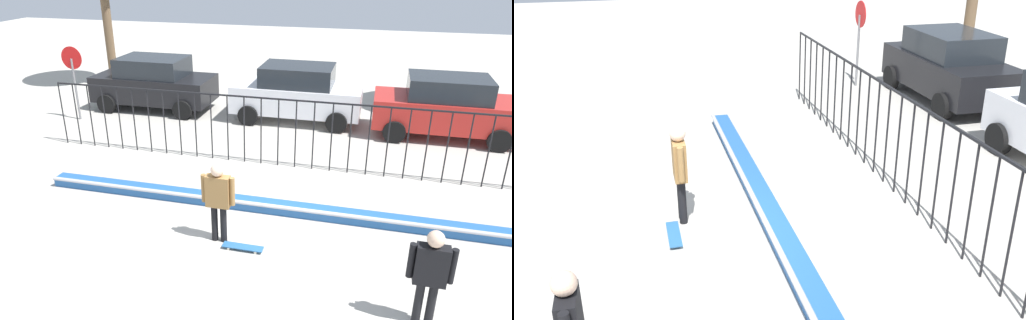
# 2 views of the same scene
# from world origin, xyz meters

# --- Properties ---
(ground_plane) EXTENTS (60.00, 60.00, 0.00)m
(ground_plane) POSITION_xyz_m (0.00, 0.00, 0.00)
(ground_plane) COLOR #ADA89E
(bowl_coping_ledge) EXTENTS (11.00, 0.40, 0.27)m
(bowl_coping_ledge) POSITION_xyz_m (0.00, 0.87, 0.12)
(bowl_coping_ledge) COLOR #235699
(bowl_coping_ledge) RESTS_ON ground
(perimeter_fence) EXTENTS (14.04, 0.04, 1.87)m
(perimeter_fence) POSITION_xyz_m (-0.00, 3.36, 1.14)
(perimeter_fence) COLOR black
(perimeter_fence) RESTS_ON ground
(skateboarder) EXTENTS (0.67, 0.25, 1.67)m
(skateboarder) POSITION_xyz_m (-0.80, -0.53, 1.00)
(skateboarder) COLOR black
(skateboarder) RESTS_ON ground
(skateboard) EXTENTS (0.80, 0.20, 0.07)m
(skateboard) POSITION_xyz_m (-0.26, -0.73, 0.06)
(skateboard) COLOR #26598C
(skateboard) RESTS_ON ground
(camera_operator) EXTENTS (0.67, 0.25, 1.66)m
(camera_operator) POSITION_xyz_m (2.97, -1.94, 1.00)
(camera_operator) COLOR black
(camera_operator) RESTS_ON ground
(parked_car_black) EXTENTS (4.30, 2.12, 1.90)m
(parked_car_black) POSITION_xyz_m (-5.94, 7.26, 0.97)
(parked_car_black) COLOR black
(parked_car_black) RESTS_ON ground
(parked_car_white) EXTENTS (4.30, 2.12, 1.90)m
(parked_car_white) POSITION_xyz_m (-0.67, 7.27, 0.97)
(parked_car_white) COLOR silver
(parked_car_white) RESTS_ON ground
(parked_car_red) EXTENTS (4.30, 2.12, 1.90)m
(parked_car_red) POSITION_xyz_m (4.04, 6.86, 0.97)
(parked_car_red) COLOR #B2231E
(parked_car_red) RESTS_ON ground
(stop_sign) EXTENTS (0.76, 0.07, 2.50)m
(stop_sign) POSITION_xyz_m (-7.94, 5.44, 1.62)
(stop_sign) COLOR slate
(stop_sign) RESTS_ON ground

